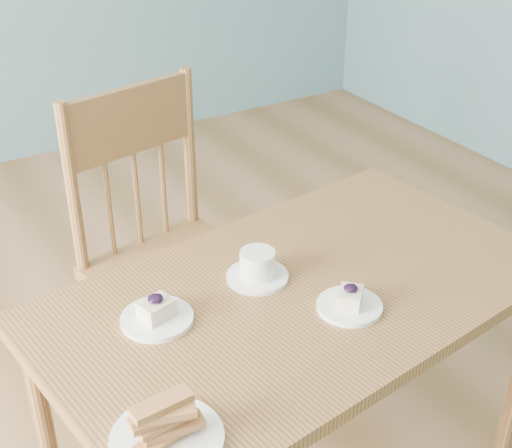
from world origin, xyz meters
The scene contains 7 objects.
room centered at (0.00, 0.00, 1.35)m, with size 5.01×5.01×2.71m.
dining_table centered at (0.35, -0.11, 0.60)m, with size 1.33×0.87×0.67m.
dining_chair centered at (0.24, 0.41, 0.51)m, with size 0.54×0.52×1.01m.
cheesecake_plate_near centered at (0.40, -0.24, 0.68)m, with size 0.15×0.15×0.06m.
cheesecake_plate_far centered at (0.00, -0.05, 0.69)m, with size 0.16×0.16×0.07m.
coffee_cup centered at (0.28, -0.03, 0.70)m, with size 0.15×0.15×0.08m.
biscotti_plate centered at (-0.13, -0.39, 0.70)m, with size 0.21×0.21×0.10m.
Camera 1 is at (-0.46, -1.26, 1.65)m, focal length 50.00 mm.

